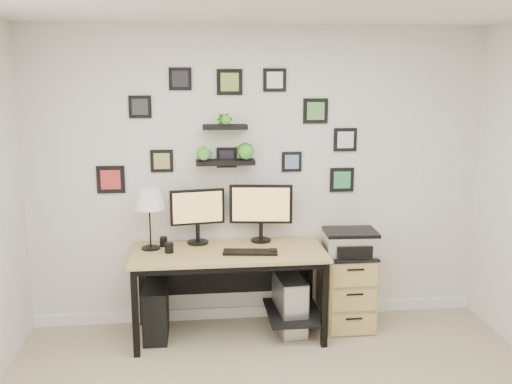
{
  "coord_description": "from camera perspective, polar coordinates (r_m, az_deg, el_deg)",
  "views": [
    {
      "loc": [
        -0.58,
        -2.9,
        2.16
      ],
      "look_at": [
        -0.05,
        1.83,
        1.2
      ],
      "focal_mm": 40.0,
      "sensor_mm": 36.0,
      "label": 1
    }
  ],
  "objects": [
    {
      "name": "room",
      "position": [
        5.35,
        0.31,
        -11.83
      ],
      "size": [
        4.0,
        4.0,
        4.0
      ],
      "color": "tan",
      "rests_on": "ground"
    },
    {
      "name": "desk",
      "position": [
        4.82,
        -2.33,
        -7.14
      ],
      "size": [
        1.6,
        0.7,
        0.75
      ],
      "color": "tan",
      "rests_on": "ground"
    },
    {
      "name": "monitor_left",
      "position": [
        4.89,
        -5.88,
        -2.02
      ],
      "size": [
        0.47,
        0.21,
        0.48
      ],
      "color": "black",
      "rests_on": "desk"
    },
    {
      "name": "monitor_right",
      "position": [
        4.92,
        0.5,
        -1.61
      ],
      "size": [
        0.54,
        0.2,
        0.51
      ],
      "color": "black",
      "rests_on": "desk"
    },
    {
      "name": "keyboard",
      "position": [
        4.67,
        -0.57,
        -6.03
      ],
      "size": [
        0.46,
        0.2,
        0.02
      ],
      "primitive_type": "cube",
      "rotation": [
        0.0,
        0.0,
        -0.13
      ],
      "color": "black",
      "rests_on": "desk"
    },
    {
      "name": "mouse",
      "position": [
        4.68,
        1.71,
        -5.94
      ],
      "size": [
        0.07,
        0.1,
        0.03
      ],
      "primitive_type": "cube",
      "rotation": [
        0.0,
        0.0,
        -0.1
      ],
      "color": "black",
      "rests_on": "desk"
    },
    {
      "name": "table_lamp",
      "position": [
        4.77,
        -10.65,
        -0.8
      ],
      "size": [
        0.26,
        0.26,
        0.52
      ],
      "color": "black",
      "rests_on": "desk"
    },
    {
      "name": "mug",
      "position": [
        4.73,
        -8.67,
        -5.54
      ],
      "size": [
        0.07,
        0.07,
        0.08
      ],
      "primitive_type": "cylinder",
      "color": "black",
      "rests_on": "desk"
    },
    {
      "name": "pen_cup",
      "position": [
        4.91,
        -9.22,
        -4.92
      ],
      "size": [
        0.06,
        0.06,
        0.08
      ],
      "primitive_type": "cylinder",
      "color": "black",
      "rests_on": "desk"
    },
    {
      "name": "pc_tower_black",
      "position": [
        4.97,
        -9.99,
        -11.68
      ],
      "size": [
        0.2,
        0.45,
        0.45
      ],
      "primitive_type": "cube",
      "rotation": [
        0.0,
        0.0,
        -0.0
      ],
      "color": "black",
      "rests_on": "ground"
    },
    {
      "name": "pc_tower_grey",
      "position": [
        5.02,
        3.39,
        -11.07
      ],
      "size": [
        0.25,
        0.5,
        0.48
      ],
      "color": "gray",
      "rests_on": "ground"
    },
    {
      "name": "file_cabinet",
      "position": [
        5.14,
        9.01,
        -9.53
      ],
      "size": [
        0.43,
        0.53,
        0.67
      ],
      "color": "tan",
      "rests_on": "ground"
    },
    {
      "name": "printer",
      "position": [
        4.98,
        9.41,
        -4.94
      ],
      "size": [
        0.46,
        0.38,
        0.2
      ],
      "color": "silver",
      "rests_on": "file_cabinet"
    },
    {
      "name": "wall_decor",
      "position": [
        4.87,
        -2.57,
        5.47
      ],
      "size": [
        2.26,
        0.18,
        1.09
      ],
      "color": "black",
      "rests_on": "ground"
    }
  ]
}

